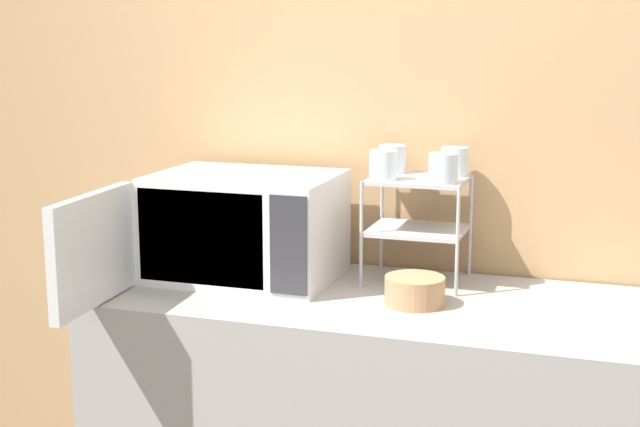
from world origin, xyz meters
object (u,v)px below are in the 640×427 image
glass_front_left (383,165)px  glass_back_right (455,162)px  glass_back_left (392,159)px  microwave (239,227)px  glass_front_right (443,168)px  bowl (414,291)px  dish_rack (418,207)px

glass_front_left → glass_back_right: size_ratio=1.00×
glass_front_left → glass_back_left: (-0.01, 0.14, 0.00)m
microwave → glass_back_left: 0.52m
glass_front_left → glass_front_right: 0.18m
glass_front_left → glass_back_right: (0.19, 0.14, 0.00)m
microwave → glass_front_left: 0.48m
glass_front_left → bowl: glass_front_left is taller
dish_rack → glass_back_right: (0.09, 0.08, 0.13)m
glass_back_right → glass_front_right: same height
glass_front_left → microwave: bearing=-171.3°
glass_front_left → glass_back_right: 0.23m
glass_back_right → glass_front_right: 0.15m
glass_front_right → bowl: 0.36m
dish_rack → glass_back_right: glass_back_right is taller
microwave → glass_back_left: (0.43, 0.20, 0.20)m
glass_front_left → glass_front_right: same height
bowl → glass_back_right: bearing=80.8°
microwave → dish_rack: microwave is taller
dish_rack → glass_front_left: bearing=-144.3°
dish_rack → glass_back_left: size_ratio=3.68×
dish_rack → glass_back_left: glass_back_left is taller
bowl → glass_front_left: bearing=128.4°
microwave → bowl: bearing=-10.4°
microwave → glass_back_right: bearing=18.5°
dish_rack → glass_back_right: 0.18m
glass_front_left → glass_back_left: bearing=92.7°
glass_back_right → bowl: (-0.05, -0.31, -0.32)m
glass_front_left → glass_front_right: size_ratio=1.00×
microwave → glass_back_left: glass_back_left is taller
dish_rack → bowl: (0.04, -0.24, -0.19)m
bowl → dish_rack: bearing=100.5°
bowl → microwave: bearing=169.6°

